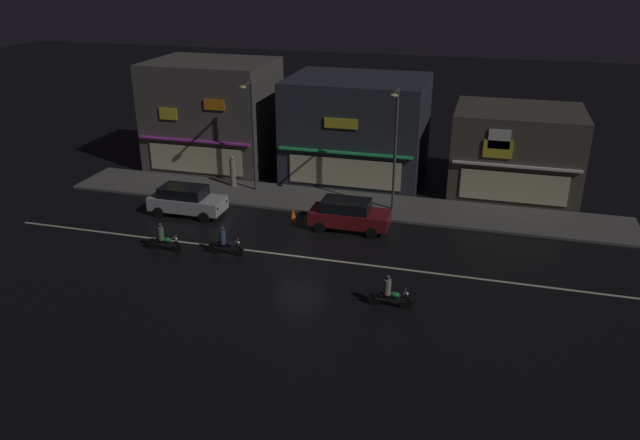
{
  "coord_description": "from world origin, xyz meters",
  "views": [
    {
      "loc": [
        8.37,
        -26.42,
        13.75
      ],
      "look_at": [
        0.53,
        1.94,
        1.25
      ],
      "focal_mm": 34.86,
      "sensor_mm": 36.0,
      "label": 1
    }
  ],
  "objects_px": {
    "streetlamp_west": "(252,127)",
    "motorcycle_following": "(163,239)",
    "parked_car_near_kerb": "(187,200)",
    "motorcycle_lead": "(225,243)",
    "traffic_cone": "(293,213)",
    "pedestrian_on_sidewalk": "(233,172)",
    "motorcycle_opposite_lane": "(389,294)",
    "streetlamp_mid": "(395,140)",
    "parked_car_trailing": "(349,214)"
  },
  "relations": [
    {
      "from": "streetlamp_west",
      "to": "pedestrian_on_sidewalk",
      "type": "bearing_deg",
      "value": 162.2
    },
    {
      "from": "streetlamp_mid",
      "to": "parked_car_near_kerb",
      "type": "distance_m",
      "value": 12.36
    },
    {
      "from": "motorcycle_following",
      "to": "traffic_cone",
      "type": "bearing_deg",
      "value": -123.86
    },
    {
      "from": "pedestrian_on_sidewalk",
      "to": "parked_car_near_kerb",
      "type": "bearing_deg",
      "value": -35.45
    },
    {
      "from": "streetlamp_mid",
      "to": "traffic_cone",
      "type": "bearing_deg",
      "value": -156.4
    },
    {
      "from": "streetlamp_mid",
      "to": "pedestrian_on_sidewalk",
      "type": "height_order",
      "value": "streetlamp_mid"
    },
    {
      "from": "streetlamp_mid",
      "to": "pedestrian_on_sidewalk",
      "type": "distance_m",
      "value": 11.13
    },
    {
      "from": "parked_car_trailing",
      "to": "motorcycle_opposite_lane",
      "type": "distance_m",
      "value": 8.34
    },
    {
      "from": "pedestrian_on_sidewalk",
      "to": "motorcycle_opposite_lane",
      "type": "xyz_separation_m",
      "value": [
        12.16,
        -12.02,
        -0.43
      ]
    },
    {
      "from": "streetlamp_mid",
      "to": "traffic_cone",
      "type": "relative_size",
      "value": 12.92
    },
    {
      "from": "motorcycle_following",
      "to": "motorcycle_opposite_lane",
      "type": "relative_size",
      "value": 1.0
    },
    {
      "from": "pedestrian_on_sidewalk",
      "to": "traffic_cone",
      "type": "relative_size",
      "value": 3.61
    },
    {
      "from": "streetlamp_west",
      "to": "parked_car_trailing",
      "type": "height_order",
      "value": "streetlamp_west"
    },
    {
      "from": "motorcycle_following",
      "to": "streetlamp_mid",
      "type": "bearing_deg",
      "value": -134.93
    },
    {
      "from": "parked_car_trailing",
      "to": "motorcycle_lead",
      "type": "distance_m",
      "value": 7.06
    },
    {
      "from": "streetlamp_west",
      "to": "motorcycle_following",
      "type": "distance_m",
      "value": 9.87
    },
    {
      "from": "motorcycle_lead",
      "to": "pedestrian_on_sidewalk",
      "type": "bearing_deg",
      "value": -72.35
    },
    {
      "from": "motorcycle_following",
      "to": "traffic_cone",
      "type": "height_order",
      "value": "motorcycle_following"
    },
    {
      "from": "streetlamp_mid",
      "to": "motorcycle_following",
      "type": "height_order",
      "value": "streetlamp_mid"
    },
    {
      "from": "parked_car_near_kerb",
      "to": "traffic_cone",
      "type": "xyz_separation_m",
      "value": [
        6.06,
        1.09,
        -0.59
      ]
    },
    {
      "from": "parked_car_near_kerb",
      "to": "motorcycle_following",
      "type": "relative_size",
      "value": 2.26
    },
    {
      "from": "streetlamp_west",
      "to": "parked_car_trailing",
      "type": "xyz_separation_m",
      "value": [
        6.98,
        -3.93,
        -3.36
      ]
    },
    {
      "from": "motorcycle_lead",
      "to": "parked_car_trailing",
      "type": "bearing_deg",
      "value": -140.54
    },
    {
      "from": "streetlamp_mid",
      "to": "parked_car_near_kerb",
      "type": "bearing_deg",
      "value": -163.31
    },
    {
      "from": "parked_car_near_kerb",
      "to": "motorcycle_opposite_lane",
      "type": "xyz_separation_m",
      "value": [
        12.99,
        -7.16,
        -0.24
      ]
    },
    {
      "from": "streetlamp_west",
      "to": "motorcycle_lead",
      "type": "height_order",
      "value": "streetlamp_west"
    },
    {
      "from": "streetlamp_mid",
      "to": "motorcycle_lead",
      "type": "distance_m",
      "value": 11.16
    },
    {
      "from": "streetlamp_mid",
      "to": "parked_car_near_kerb",
      "type": "relative_size",
      "value": 1.65
    },
    {
      "from": "motorcycle_opposite_lane",
      "to": "parked_car_near_kerb",
      "type": "bearing_deg",
      "value": -34.6
    },
    {
      "from": "pedestrian_on_sidewalk",
      "to": "motorcycle_opposite_lane",
      "type": "distance_m",
      "value": 17.1
    },
    {
      "from": "parked_car_near_kerb",
      "to": "motorcycle_lead",
      "type": "height_order",
      "value": "parked_car_near_kerb"
    },
    {
      "from": "parked_car_trailing",
      "to": "motorcycle_opposite_lane",
      "type": "bearing_deg",
      "value": 114.92
    },
    {
      "from": "parked_car_near_kerb",
      "to": "motorcycle_lead",
      "type": "relative_size",
      "value": 2.26
    },
    {
      "from": "parked_car_trailing",
      "to": "traffic_cone",
      "type": "xyz_separation_m",
      "value": [
        -3.41,
        0.7,
        -0.59
      ]
    },
    {
      "from": "motorcycle_following",
      "to": "motorcycle_lead",
      "type": "bearing_deg",
      "value": -165.9
    },
    {
      "from": "motorcycle_opposite_lane",
      "to": "traffic_cone",
      "type": "relative_size",
      "value": 3.45
    },
    {
      "from": "parked_car_trailing",
      "to": "motorcycle_following",
      "type": "relative_size",
      "value": 2.26
    },
    {
      "from": "motorcycle_opposite_lane",
      "to": "motorcycle_lead",
      "type": "bearing_deg",
      "value": -23.59
    },
    {
      "from": "streetlamp_west",
      "to": "motorcycle_following",
      "type": "bearing_deg",
      "value": -98.93
    },
    {
      "from": "motorcycle_following",
      "to": "pedestrian_on_sidewalk",
      "type": "bearing_deg",
      "value": -81.93
    },
    {
      "from": "streetlamp_mid",
      "to": "parked_car_trailing",
      "type": "bearing_deg",
      "value": -122.11
    },
    {
      "from": "traffic_cone",
      "to": "streetlamp_mid",
      "type": "bearing_deg",
      "value": 23.6
    },
    {
      "from": "motorcycle_opposite_lane",
      "to": "traffic_cone",
      "type": "bearing_deg",
      "value": -55.74
    },
    {
      "from": "streetlamp_west",
      "to": "motorcycle_opposite_lane",
      "type": "bearing_deg",
      "value": -47.58
    },
    {
      "from": "pedestrian_on_sidewalk",
      "to": "parked_car_trailing",
      "type": "distance_m",
      "value": 9.73
    },
    {
      "from": "streetlamp_west",
      "to": "parked_car_near_kerb",
      "type": "distance_m",
      "value": 6.01
    },
    {
      "from": "pedestrian_on_sidewalk",
      "to": "motorcycle_lead",
      "type": "bearing_deg",
      "value": -5.42
    },
    {
      "from": "streetlamp_west",
      "to": "motorcycle_following",
      "type": "xyz_separation_m",
      "value": [
        -1.43,
        -9.08,
        -3.59
      ]
    },
    {
      "from": "traffic_cone",
      "to": "streetlamp_west",
      "type": "bearing_deg",
      "value": 137.88
    },
    {
      "from": "streetlamp_mid",
      "to": "motorcycle_opposite_lane",
      "type": "bearing_deg",
      "value": -81.28
    }
  ]
}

